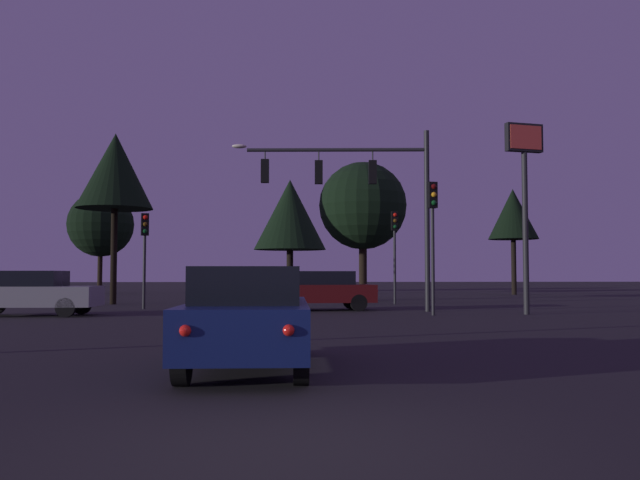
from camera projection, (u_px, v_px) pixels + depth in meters
ground_plane at (284, 305)px, 29.74m from camera, size 168.00×168.00×0.00m
traffic_signal_mast_arm at (363, 186)px, 25.01m from camera, size 7.52×0.77×6.88m
traffic_light_corner_left at (433, 221)px, 22.59m from camera, size 0.34×0.37×4.58m
traffic_light_corner_right at (395, 238)px, 30.85m from camera, size 0.31×0.36×4.35m
traffic_light_median at (145, 241)px, 26.62m from camera, size 0.36×0.38×3.87m
car_nearside_lane at (249, 316)px, 9.77m from camera, size 1.78×4.39×1.52m
car_crossing_left at (320, 290)px, 25.50m from camera, size 4.40×2.14×1.52m
car_crossing_right at (29, 292)px, 22.18m from camera, size 4.60×1.91×1.52m
store_sign_illuminated at (525, 174)px, 23.17m from camera, size 1.42×0.55×6.72m
tree_behind_sign at (513, 215)px, 44.79m from camera, size 3.37×3.37×7.21m
tree_left_far at (101, 225)px, 47.60m from camera, size 4.70×4.70×7.34m
tree_center_horizon at (115, 172)px, 30.80m from camera, size 3.52×3.52×8.02m
tree_right_cluster at (290, 215)px, 45.65m from camera, size 5.01×5.01×7.98m
tree_lot_edge at (363, 206)px, 34.84m from camera, size 4.64×4.64×7.34m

